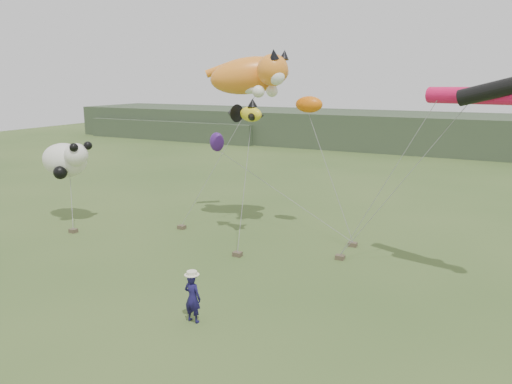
{
  "coord_description": "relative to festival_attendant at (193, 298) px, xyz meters",
  "views": [
    {
      "loc": [
        10.15,
        -14.7,
        7.97
      ],
      "look_at": [
        1.19,
        3.0,
        3.44
      ],
      "focal_mm": 35.0,
      "sensor_mm": 36.0,
      "label": 1
    }
  ],
  "objects": [
    {
      "name": "ground",
      "position": [
        -1.33,
        1.95,
        -0.85
      ],
      "size": [
        120.0,
        120.0,
        0.0
      ],
      "primitive_type": "plane",
      "color": "#385123",
      "rests_on": "ground"
    },
    {
      "name": "headland",
      "position": [
        -4.44,
        46.64,
        1.07
      ],
      "size": [
        90.0,
        13.0,
        4.0
      ],
      "color": "#2D3D28",
      "rests_on": "ground"
    },
    {
      "name": "festival_attendant",
      "position": [
        0.0,
        0.0,
        0.0
      ],
      "size": [
        0.64,
        0.44,
        1.71
      ],
      "primitive_type": "imported",
      "rotation": [
        0.0,
        0.0,
        3.1
      ],
      "color": "#171246",
      "rests_on": "ground"
    },
    {
      "name": "sandbag_anchors",
      "position": [
        -2.85,
        7.61,
        -0.75
      ],
      "size": [
        14.25,
        4.82,
        0.2
      ],
      "color": "brown",
      "rests_on": "ground"
    },
    {
      "name": "cat_kite",
      "position": [
        -3.11,
        10.63,
        7.29
      ],
      "size": [
        5.51,
        3.8,
        2.47
      ],
      "color": "orange",
      "rests_on": "ground"
    },
    {
      "name": "fish_kite",
      "position": [
        -2.47,
        8.29,
        5.51
      ],
      "size": [
        2.34,
        1.55,
        1.15
      ],
      "color": "yellow",
      "rests_on": "ground"
    },
    {
      "name": "tube_kites",
      "position": [
        8.28,
        7.12,
        6.7
      ],
      "size": [
        4.66,
        2.58,
        1.42
      ],
      "color": "black",
      "rests_on": "ground"
    },
    {
      "name": "panda_kite",
      "position": [
        -13.07,
        7.01,
        2.7
      ],
      "size": [
        3.35,
        2.17,
        2.08
      ],
      "color": "white",
      "rests_on": "ground"
    },
    {
      "name": "misc_kites",
      "position": [
        -2.65,
        11.43,
        4.91
      ],
      "size": [
        7.25,
        1.81,
        3.32
      ],
      "color": "orange",
      "rests_on": "ground"
    }
  ]
}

